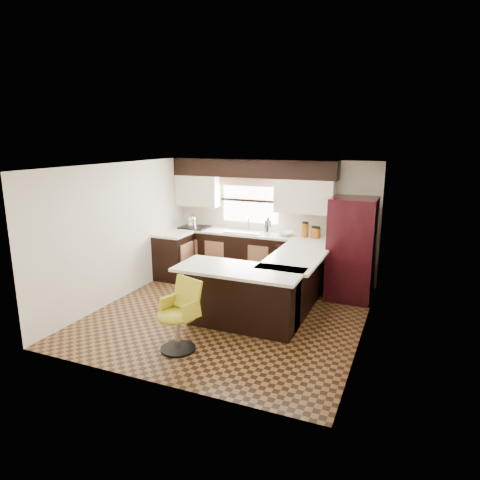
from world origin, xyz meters
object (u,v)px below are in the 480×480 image
at_px(peninsula_long, 294,283).
at_px(peninsula_return, 242,298).
at_px(bar_chair, 177,316).
at_px(refrigerator, 352,249).

bearing_deg(peninsula_long, peninsula_return, -118.30).
xyz_separation_m(peninsula_long, bar_chair, (-1.04, -2.02, 0.04)).
relative_size(peninsula_long, bar_chair, 2.00).
bearing_deg(refrigerator, peninsula_long, -132.66).
height_order(refrigerator, bar_chair, refrigerator).
xyz_separation_m(refrigerator, bar_chair, (-1.83, -2.88, -0.42)).
distance_m(peninsula_long, peninsula_return, 1.11).
distance_m(refrigerator, bar_chair, 3.44).
height_order(peninsula_return, refrigerator, refrigerator).
distance_m(peninsula_long, bar_chair, 2.27).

